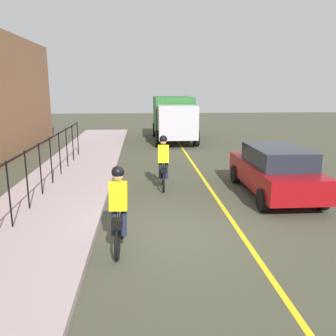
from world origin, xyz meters
name	(u,v)px	position (x,y,z in m)	size (l,w,h in m)	color
ground_plane	(173,234)	(0.00, 0.00, 0.00)	(80.00, 80.00, 0.00)	#434333
lane_line_centre	(239,231)	(0.00, -1.60, 0.00)	(36.00, 0.12, 0.01)	yellow
sidewalk	(26,235)	(0.00, 3.40, 0.07)	(40.00, 3.20, 0.15)	#A79294
iron_fence	(18,174)	(1.00, 3.80, 1.27)	(17.01, 0.04, 1.60)	black
cyclist_lead	(163,162)	(3.84, -0.01, 0.91)	(1.71, 0.38, 1.83)	black
cyclist_follow	(119,209)	(-0.76, 1.20, 0.91)	(1.71, 0.38, 1.83)	black
patrol_sedan	(275,170)	(2.81, -3.49, 0.82)	(4.41, 1.94, 1.58)	maroon
box_truck_background	(173,116)	(15.05, -1.37, 1.55)	(6.71, 2.54, 2.78)	#28642B
traffic_cone_near	(119,177)	(4.20, 1.53, 0.34)	(0.36, 0.36, 0.67)	orange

